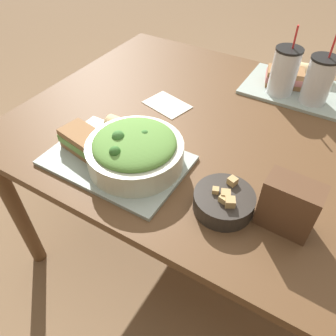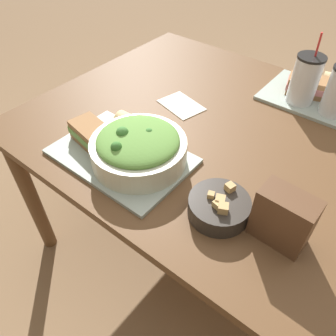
{
  "view_description": "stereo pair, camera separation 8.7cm",
  "coord_description": "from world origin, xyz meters",
  "px_view_note": "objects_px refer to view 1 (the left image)",
  "views": [
    {
      "loc": [
        0.31,
        -0.88,
        1.38
      ],
      "look_at": [
        -0.02,
        -0.32,
        0.76
      ],
      "focal_mm": 35.0,
      "sensor_mm": 36.0,
      "label": 1
    },
    {
      "loc": [
        0.38,
        -0.83,
        1.38
      ],
      "look_at": [
        -0.02,
        -0.32,
        0.76
      ],
      "focal_mm": 35.0,
      "sensor_mm": 36.0,
      "label": 2
    }
  ],
  "objects_px": {
    "soup_bowl": "(224,201)",
    "drink_cup_red": "(318,82)",
    "salad_bowl": "(135,150)",
    "drink_cup_dark": "(284,73)",
    "napkin_folded": "(167,105)",
    "baguette_far": "(316,73)",
    "sandwich_far": "(285,77)",
    "chip_bag": "(289,206)",
    "sandwich_near": "(84,141)",
    "baguette_near": "(129,130)"
  },
  "relations": [
    {
      "from": "baguette_near",
      "to": "drink_cup_red",
      "type": "relative_size",
      "value": 0.61
    },
    {
      "from": "baguette_far",
      "to": "salad_bowl",
      "type": "bearing_deg",
      "value": 148.88
    },
    {
      "from": "napkin_folded",
      "to": "drink_cup_red",
      "type": "bearing_deg",
      "value": 31.65
    },
    {
      "from": "baguette_far",
      "to": "drink_cup_red",
      "type": "relative_size",
      "value": 0.55
    },
    {
      "from": "sandwich_far",
      "to": "chip_bag",
      "type": "bearing_deg",
      "value": -89.87
    },
    {
      "from": "drink_cup_dark",
      "to": "napkin_folded",
      "type": "bearing_deg",
      "value": -139.83
    },
    {
      "from": "baguette_far",
      "to": "drink_cup_dark",
      "type": "height_order",
      "value": "drink_cup_dark"
    },
    {
      "from": "baguette_far",
      "to": "drink_cup_dark",
      "type": "distance_m",
      "value": 0.2
    },
    {
      "from": "baguette_near",
      "to": "soup_bowl",
      "type": "bearing_deg",
      "value": -106.81
    },
    {
      "from": "drink_cup_dark",
      "to": "drink_cup_red",
      "type": "bearing_deg",
      "value": 0.0
    },
    {
      "from": "salad_bowl",
      "to": "baguette_near",
      "type": "xyz_separation_m",
      "value": [
        -0.09,
        0.09,
        -0.02
      ]
    },
    {
      "from": "baguette_near",
      "to": "baguette_far",
      "type": "xyz_separation_m",
      "value": [
        0.42,
        0.69,
        0.0
      ]
    },
    {
      "from": "sandwich_near",
      "to": "chip_bag",
      "type": "bearing_deg",
      "value": 13.85
    },
    {
      "from": "drink_cup_red",
      "to": "soup_bowl",
      "type": "bearing_deg",
      "value": -97.0
    },
    {
      "from": "sandwich_near",
      "to": "drink_cup_dark",
      "type": "distance_m",
      "value": 0.76
    },
    {
      "from": "drink_cup_red",
      "to": "salad_bowl",
      "type": "bearing_deg",
      "value": -120.83
    },
    {
      "from": "sandwich_near",
      "to": "baguette_far",
      "type": "height_order",
      "value": "sandwich_near"
    },
    {
      "from": "drink_cup_dark",
      "to": "chip_bag",
      "type": "height_order",
      "value": "drink_cup_dark"
    },
    {
      "from": "soup_bowl",
      "to": "drink_cup_red",
      "type": "height_order",
      "value": "drink_cup_red"
    },
    {
      "from": "baguette_far",
      "to": "napkin_folded",
      "type": "bearing_deg",
      "value": 128.65
    },
    {
      "from": "drink_cup_red",
      "to": "napkin_folded",
      "type": "bearing_deg",
      "value": -148.35
    },
    {
      "from": "napkin_folded",
      "to": "baguette_near",
      "type": "bearing_deg",
      "value": -88.72
    },
    {
      "from": "baguette_far",
      "to": "soup_bowl",
      "type": "bearing_deg",
      "value": 168.75
    },
    {
      "from": "sandwich_near",
      "to": "napkin_folded",
      "type": "relative_size",
      "value": 0.9
    },
    {
      "from": "sandwich_near",
      "to": "drink_cup_dark",
      "type": "relative_size",
      "value": 0.65
    },
    {
      "from": "chip_bag",
      "to": "baguette_near",
      "type": "bearing_deg",
      "value": 174.01
    },
    {
      "from": "baguette_far",
      "to": "sandwich_near",
      "type": "bearing_deg",
      "value": 140.17
    },
    {
      "from": "baguette_far",
      "to": "chip_bag",
      "type": "height_order",
      "value": "chip_bag"
    },
    {
      "from": "salad_bowl",
      "to": "sandwich_near",
      "type": "distance_m",
      "value": 0.17
    },
    {
      "from": "soup_bowl",
      "to": "chip_bag",
      "type": "bearing_deg",
      "value": 10.76
    },
    {
      "from": "salad_bowl",
      "to": "drink_cup_dark",
      "type": "height_order",
      "value": "drink_cup_dark"
    },
    {
      "from": "sandwich_near",
      "to": "baguette_far",
      "type": "relative_size",
      "value": 1.19
    },
    {
      "from": "salad_bowl",
      "to": "napkin_folded",
      "type": "bearing_deg",
      "value": 105.45
    },
    {
      "from": "salad_bowl",
      "to": "napkin_folded",
      "type": "relative_size",
      "value": 1.53
    },
    {
      "from": "sandwich_far",
      "to": "napkin_folded",
      "type": "height_order",
      "value": "sandwich_far"
    },
    {
      "from": "chip_bag",
      "to": "napkin_folded",
      "type": "bearing_deg",
      "value": 151.14
    },
    {
      "from": "soup_bowl",
      "to": "sandwich_near",
      "type": "relative_size",
      "value": 0.96
    },
    {
      "from": "sandwich_far",
      "to": "baguette_far",
      "type": "relative_size",
      "value": 1.16
    },
    {
      "from": "baguette_near",
      "to": "chip_bag",
      "type": "xyz_separation_m",
      "value": [
        0.52,
        -0.08,
        0.03
      ]
    },
    {
      "from": "soup_bowl",
      "to": "baguette_far",
      "type": "xyz_separation_m",
      "value": [
        0.05,
        0.8,
        0.01
      ]
    },
    {
      "from": "drink_cup_dark",
      "to": "napkin_folded",
      "type": "relative_size",
      "value": 1.39
    },
    {
      "from": "soup_bowl",
      "to": "drink_cup_dark",
      "type": "bearing_deg",
      "value": 94.19
    },
    {
      "from": "salad_bowl",
      "to": "sandwich_near",
      "type": "height_order",
      "value": "salad_bowl"
    },
    {
      "from": "sandwich_far",
      "to": "drink_cup_red",
      "type": "relative_size",
      "value": 0.64
    },
    {
      "from": "sandwich_near",
      "to": "baguette_far",
      "type": "xyz_separation_m",
      "value": [
        0.5,
        0.81,
        -0.0
      ]
    },
    {
      "from": "sandwich_far",
      "to": "chip_bag",
      "type": "xyz_separation_m",
      "value": [
        0.2,
        -0.67,
        0.03
      ]
    },
    {
      "from": "drink_cup_dark",
      "to": "drink_cup_red",
      "type": "xyz_separation_m",
      "value": [
        0.12,
        0.0,
        -0.0
      ]
    },
    {
      "from": "drink_cup_red",
      "to": "napkin_folded",
      "type": "relative_size",
      "value": 1.37
    },
    {
      "from": "salad_bowl",
      "to": "napkin_folded",
      "type": "distance_m",
      "value": 0.35
    },
    {
      "from": "drink_cup_red",
      "to": "chip_bag",
      "type": "height_order",
      "value": "drink_cup_red"
    }
  ]
}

